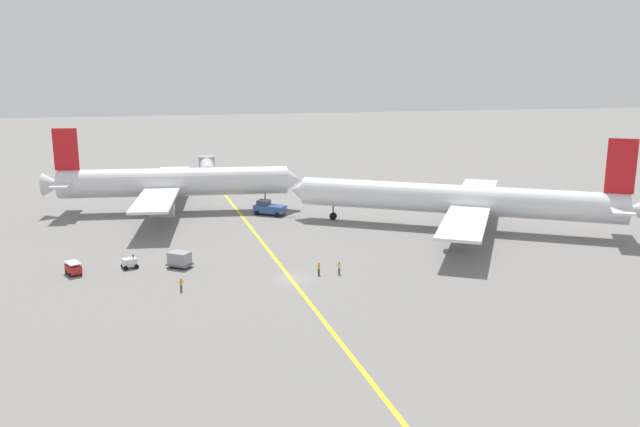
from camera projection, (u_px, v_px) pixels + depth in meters
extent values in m
plane|color=slate|center=(293.00, 279.00, 85.43)|extent=(600.00, 600.00, 0.00)
cube|color=yellow|center=(274.00, 258.00, 94.74)|extent=(6.55, 119.87, 0.01)
cylinder|color=silver|center=(175.00, 182.00, 123.88)|extent=(42.92, 10.04, 5.31)
cone|color=silver|center=(293.00, 180.00, 126.56)|extent=(3.33, 5.17, 4.88)
cone|color=silver|center=(53.00, 185.00, 121.23)|extent=(4.05, 4.62, 4.25)
cube|color=silver|center=(164.00, 186.00, 123.80)|extent=(11.62, 47.39, 0.44)
cube|color=silver|center=(67.00, 181.00, 121.41)|extent=(4.63, 13.28, 0.28)
cube|color=red|center=(66.00, 149.00, 120.12)|extent=(4.41, 0.85, 7.76)
cylinder|color=#999EA3|center=(162.00, 210.00, 111.59)|extent=(4.46, 3.05, 2.60)
cylinder|color=#999EA3|center=(176.00, 184.00, 137.05)|extent=(4.46, 3.05, 2.60)
cylinder|color=slate|center=(161.00, 198.00, 127.62)|extent=(0.28, 0.28, 2.65)
cylinder|color=black|center=(162.00, 205.00, 127.91)|extent=(1.35, 0.69, 1.30)
cylinder|color=slate|center=(157.00, 205.00, 121.04)|extent=(0.28, 0.28, 2.65)
cylinder|color=black|center=(158.00, 212.00, 121.33)|extent=(1.35, 0.69, 1.30)
cylinder|color=slate|center=(265.00, 199.00, 126.73)|extent=(0.28, 0.28, 2.65)
cylinder|color=black|center=(265.00, 206.00, 127.02)|extent=(1.35, 0.69, 1.30)
cylinder|color=white|center=(456.00, 199.00, 110.88)|extent=(49.12, 31.89, 4.95)
cone|color=white|center=(299.00, 190.00, 119.06)|extent=(4.73, 5.35, 4.56)
cone|color=white|center=(636.00, 210.00, 102.76)|extent=(5.12, 5.24, 3.96)
cube|color=white|center=(472.00, 205.00, 110.26)|extent=(30.79, 45.90, 0.44)
cube|color=white|center=(619.00, 206.00, 103.37)|extent=(9.38, 12.81, 0.28)
cube|color=red|center=(621.00, 166.00, 102.06)|extent=(3.97, 2.55, 8.71)
cylinder|color=#999EA3|center=(471.00, 199.00, 123.87)|extent=(4.94, 4.38, 2.60)
cylinder|color=#999EA3|center=(457.00, 234.00, 98.02)|extent=(4.94, 4.38, 2.60)
cylinder|color=slate|center=(475.00, 224.00, 107.37)|extent=(0.28, 0.28, 2.19)
cylinder|color=black|center=(475.00, 231.00, 107.61)|extent=(1.40, 1.14, 1.30)
cylinder|color=slate|center=(478.00, 216.00, 113.71)|extent=(0.28, 0.28, 2.19)
cylinder|color=black|center=(478.00, 222.00, 113.95)|extent=(1.40, 1.14, 1.30)
cylinder|color=slate|center=(333.00, 210.00, 117.88)|extent=(0.28, 0.28, 2.19)
cylinder|color=black|center=(333.00, 216.00, 118.12)|extent=(1.40, 1.14, 1.30)
cube|color=#2D4C8C|center=(270.00, 209.00, 121.86)|extent=(6.25, 5.41, 1.37)
cube|color=#333D47|center=(264.00, 202.00, 122.05)|extent=(2.90, 2.89, 0.90)
cylinder|color=#4C4C51|center=(292.00, 210.00, 120.27)|extent=(2.76, 1.97, 0.20)
sphere|color=orange|center=(264.00, 199.00, 121.91)|extent=(0.24, 0.24, 0.24)
cylinder|color=black|center=(257.00, 213.00, 121.55)|extent=(0.91, 0.75, 0.90)
cylinder|color=black|center=(263.00, 210.00, 123.92)|extent=(0.91, 0.75, 0.90)
cylinder|color=black|center=(277.00, 215.00, 120.10)|extent=(0.91, 0.75, 0.90)
cylinder|color=black|center=(283.00, 212.00, 122.47)|extent=(0.91, 0.75, 0.90)
cube|color=slate|center=(180.00, 264.00, 90.23)|extent=(3.88, 3.67, 0.25)
cube|color=gray|center=(179.00, 258.00, 90.03)|extent=(3.44, 3.27, 1.60)
cylinder|color=black|center=(187.00, 264.00, 90.61)|extent=(0.60, 0.52, 0.60)
cylinder|color=black|center=(181.00, 267.00, 89.35)|extent=(0.60, 0.52, 0.60)
cylinder|color=black|center=(178.00, 263.00, 91.17)|extent=(0.60, 0.52, 0.60)
cylinder|color=black|center=(172.00, 266.00, 89.92)|extent=(0.60, 0.52, 0.60)
cube|color=red|center=(73.00, 269.00, 86.95)|extent=(2.48, 2.99, 1.00)
cube|color=#B2B2B7|center=(73.00, 263.00, 86.76)|extent=(2.60, 3.14, 0.12)
cylinder|color=black|center=(66.00, 272.00, 87.20)|extent=(0.44, 0.63, 0.60)
cylinder|color=black|center=(77.00, 270.00, 88.06)|extent=(0.44, 0.63, 0.60)
cylinder|color=black|center=(70.00, 275.00, 86.06)|extent=(0.44, 0.63, 0.60)
cylinder|color=black|center=(81.00, 273.00, 86.92)|extent=(0.44, 0.63, 0.60)
cube|color=silver|center=(130.00, 262.00, 89.66)|extent=(2.09, 1.72, 1.10)
cylinder|color=black|center=(133.00, 256.00, 89.76)|extent=(0.16, 0.16, 0.50)
cylinder|color=black|center=(126.00, 268.00, 88.81)|extent=(0.63, 0.39, 0.60)
cylinder|color=black|center=(123.00, 266.00, 89.96)|extent=(0.63, 0.39, 0.60)
cylinder|color=black|center=(137.00, 267.00, 89.60)|extent=(0.63, 0.39, 0.60)
cylinder|color=black|center=(134.00, 264.00, 90.75)|extent=(0.63, 0.39, 0.60)
cylinder|color=#2D3351|center=(319.00, 272.00, 86.85)|extent=(0.28, 0.28, 0.87)
cylinder|color=orange|center=(319.00, 266.00, 86.69)|extent=(0.36, 0.36, 0.62)
sphere|color=brown|center=(319.00, 263.00, 86.59)|extent=(0.24, 0.24, 0.24)
cylinder|color=#4C4C51|center=(181.00, 288.00, 80.66)|extent=(0.28, 0.28, 0.81)
cylinder|color=orange|center=(181.00, 283.00, 80.51)|extent=(0.36, 0.36, 0.57)
sphere|color=brown|center=(181.00, 280.00, 80.42)|extent=(0.22, 0.22, 0.22)
cylinder|color=#F24C19|center=(183.00, 281.00, 80.68)|extent=(0.05, 0.05, 0.40)
cylinder|color=#4C4C51|center=(339.00, 271.00, 87.20)|extent=(0.28, 0.28, 0.86)
cylinder|color=#D1E02D|center=(339.00, 266.00, 87.04)|extent=(0.36, 0.36, 0.61)
sphere|color=brown|center=(339.00, 263.00, 86.94)|extent=(0.23, 0.23, 0.23)
cylinder|color=#F24C19|center=(337.00, 265.00, 87.03)|extent=(0.05, 0.05, 0.40)
cylinder|color=#B7B7BC|center=(207.00, 168.00, 150.84)|extent=(3.92, 15.43, 3.20)
cylinder|color=#99999E|center=(207.00, 164.00, 158.17)|extent=(3.84, 3.84, 3.52)
cylinder|color=#595960|center=(207.00, 173.00, 157.66)|extent=(0.70, 0.70, 4.09)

